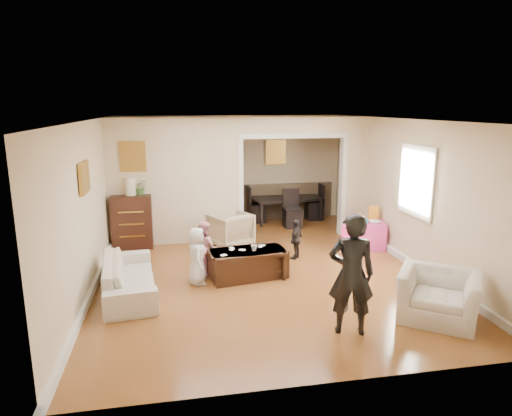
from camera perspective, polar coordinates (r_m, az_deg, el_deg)
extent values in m
plane|color=#9C5728|center=(8.10, 0.26, -7.57)|extent=(7.00, 7.00, 0.00)
cube|color=beige|center=(9.38, -10.11, 3.29)|extent=(2.75, 0.18, 2.60)
cube|color=beige|center=(10.16, 12.20, 3.92)|extent=(0.55, 0.18, 2.60)
cube|color=beige|center=(9.60, 4.79, 10.41)|extent=(2.22, 0.18, 0.35)
cube|color=white|center=(8.29, 19.74, 3.23)|extent=(0.03, 0.95, 1.10)
cube|color=brown|center=(9.24, -15.39, 6.33)|extent=(0.45, 0.03, 0.55)
cube|color=brown|center=(7.05, -20.97, 3.63)|extent=(0.03, 0.55, 0.40)
cube|color=brown|center=(11.24, 2.52, 7.09)|extent=(0.45, 0.03, 0.55)
imported|color=beige|center=(7.22, -15.79, -8.35)|extent=(0.94, 1.96, 0.55)
imported|color=tan|center=(9.23, -3.31, -2.75)|extent=(1.01, 1.02, 0.70)
imported|color=beige|center=(6.63, 22.14, -10.29)|extent=(1.34, 1.31, 0.66)
cube|color=#33180F|center=(9.43, -15.41, -1.64)|extent=(0.79, 0.44, 1.09)
cylinder|color=beige|center=(9.28, -15.68, 2.68)|extent=(0.22, 0.22, 0.36)
imported|color=#40692E|center=(9.26, -14.44, 2.58)|extent=(0.28, 0.24, 0.31)
cube|color=#351A11|center=(7.61, -1.06, -7.05)|extent=(1.35, 0.85, 0.47)
imported|color=beige|center=(7.49, -0.25, -5.10)|extent=(0.12, 0.12, 0.09)
cube|color=#EF3E9E|center=(9.40, 14.15, -3.34)|extent=(0.65, 0.65, 0.54)
cube|color=yellow|center=(9.43, 14.70, -0.68)|extent=(0.21, 0.10, 0.30)
cylinder|color=teal|center=(9.24, 13.82, -1.62)|extent=(0.08, 0.08, 0.08)
cube|color=red|center=(9.38, 13.28, -1.46)|extent=(0.09, 0.07, 0.05)
imported|color=white|center=(9.24, 14.84, -1.75)|extent=(0.27, 0.27, 0.06)
imported|color=black|center=(11.29, 3.79, -0.08)|extent=(1.86, 1.22, 0.61)
imported|color=black|center=(5.76, 12.00, -8.22)|extent=(0.65, 0.51, 1.57)
imported|color=silver|center=(7.31, -7.50, -6.07)|extent=(0.30, 0.46, 0.94)
imported|color=pink|center=(7.74, -6.57, -5.00)|extent=(0.53, 0.57, 0.93)
imported|color=black|center=(8.48, 5.12, -3.97)|extent=(0.43, 0.46, 0.76)
cube|color=white|center=(7.57, -3.08, -5.28)|extent=(0.11, 0.11, 0.00)
cube|color=white|center=(7.71, 0.54, -4.93)|extent=(0.08, 0.09, 0.00)
cube|color=white|center=(7.66, -3.12, -5.06)|extent=(0.10, 0.11, 0.00)
cube|color=white|center=(7.54, -1.76, -5.33)|extent=(0.13, 0.12, 0.00)
cube|color=white|center=(7.30, -4.12, -5.98)|extent=(0.12, 0.10, 0.00)
cube|color=white|center=(7.77, 0.78, -4.77)|extent=(0.10, 0.09, 0.00)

